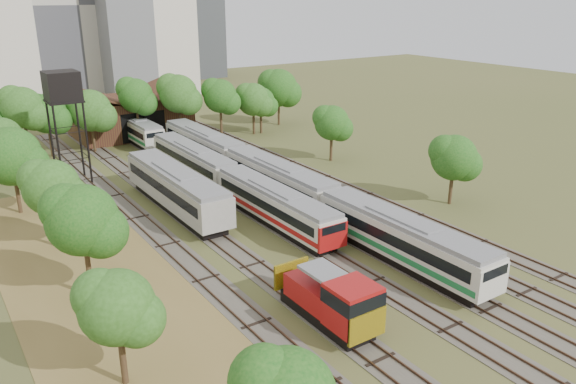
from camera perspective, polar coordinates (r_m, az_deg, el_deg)
ground at (r=41.65m, az=13.66°, el=-9.88°), size 240.00×240.00×0.00m
dry_grass_patch at (r=38.78m, az=-14.84°, el=-12.32°), size 14.00×60.00×0.04m
tracks at (r=59.24m, az=-4.69°, el=-0.29°), size 24.60×80.00×0.19m
railcar_red_set at (r=58.17m, az=-5.95°, el=1.17°), size 2.83×34.58×3.49m
railcar_green_set at (r=57.40m, az=-0.90°, el=1.17°), size 3.03×52.08×3.75m
railcar_rear at (r=83.53m, az=-15.33°, el=6.22°), size 2.80×16.08×3.46m
shunter_locomotive at (r=36.01m, az=4.78°, el=-11.04°), size 2.83×8.10×3.71m
old_grey_coach at (r=55.41m, az=-11.29°, el=0.35°), size 3.28×18.00×4.07m
water_tower at (r=65.37m, az=-21.95°, el=9.64°), size 3.57×3.57×12.33m
rail_pile_near at (r=51.26m, az=13.95°, el=-3.95°), size 0.57×8.53×0.28m
rail_pile_far at (r=55.70m, az=9.02°, el=-1.69°), size 0.51×8.17×0.27m
maintenance_shed at (r=87.68m, az=-15.73°, el=7.52°), size 16.45×11.55×7.58m
tree_band_left at (r=57.44m, az=-25.14°, el=2.86°), size 7.60×76.24×8.62m
tree_band_far at (r=81.14m, az=-12.31°, el=9.17°), size 43.05×9.04×9.50m
tree_band_right at (r=69.47m, az=5.45°, el=6.76°), size 4.80×41.09×7.09m
tower_centre at (r=127.29m, az=-21.52°, el=17.32°), size 20.00×18.00×36.00m
tower_far_right at (r=147.43m, az=-9.65°, el=16.91°), size 12.00×12.00×28.00m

